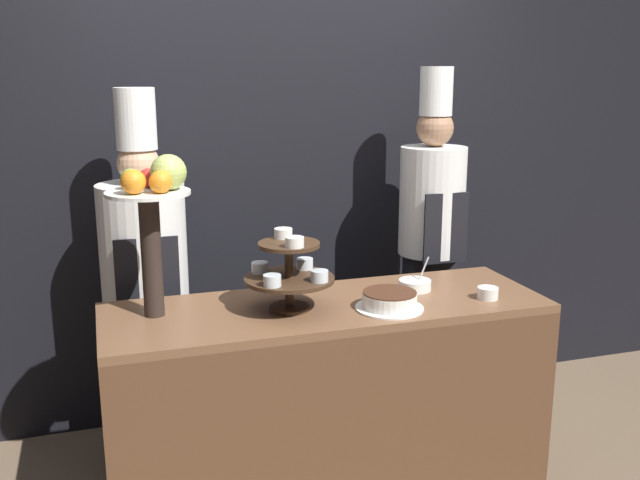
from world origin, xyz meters
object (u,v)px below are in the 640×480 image
at_px(tiered_stand, 289,270).
at_px(cake_round, 390,301).
at_px(cup_white, 488,293).
at_px(chef_left, 145,271).
at_px(chef_center_left, 431,231).
at_px(fruit_pedestal, 153,205).
at_px(serving_bowl_far, 415,285).

bearing_deg(tiered_stand, cake_round, -16.23).
height_order(cup_white, chef_left, chef_left).
bearing_deg(cup_white, cake_round, 179.37).
xyz_separation_m(tiered_stand, chef_center_left, (0.95, 0.65, -0.04)).
relative_size(fruit_pedestal, serving_bowl_far, 4.31).
distance_m(tiered_stand, cup_white, 0.86).
relative_size(serving_bowl_far, chef_center_left, 0.08).
relative_size(tiered_stand, fruit_pedestal, 0.57).
relative_size(fruit_pedestal, cake_round, 2.28).
bearing_deg(fruit_pedestal, tiered_stand, -10.56).
relative_size(cup_white, serving_bowl_far, 0.60).
xyz_separation_m(cake_round, cup_white, (0.45, -0.00, -0.01)).
xyz_separation_m(tiered_stand, serving_bowl_far, (0.60, 0.09, -0.14)).
bearing_deg(fruit_pedestal, cup_white, -9.00).
bearing_deg(fruit_pedestal, serving_bowl_far, -0.32).
distance_m(cup_white, serving_bowl_far, 0.32).
bearing_deg(cake_round, chef_left, 140.19).
distance_m(cup_white, chef_left, 1.56).
xyz_separation_m(cup_white, serving_bowl_far, (-0.24, 0.21, -0.00)).
bearing_deg(chef_center_left, cake_round, -126.30).
height_order(cake_round, serving_bowl_far, serving_bowl_far).
distance_m(tiered_stand, serving_bowl_far, 0.62).
relative_size(cup_white, chef_center_left, 0.05).
xyz_separation_m(tiered_stand, chef_left, (-0.52, 0.65, -0.13)).
xyz_separation_m(cup_white, chef_center_left, (0.11, 0.77, 0.10)).
distance_m(serving_bowl_far, chef_left, 1.25).
xyz_separation_m(fruit_pedestal, serving_bowl_far, (1.11, -0.01, -0.42)).
bearing_deg(cake_round, chef_center_left, 53.70).
bearing_deg(serving_bowl_far, fruit_pedestal, 179.68).
xyz_separation_m(tiered_stand, fruit_pedestal, (-0.51, 0.09, 0.28)).
bearing_deg(chef_center_left, chef_left, -180.00).
relative_size(tiered_stand, chef_left, 0.20).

